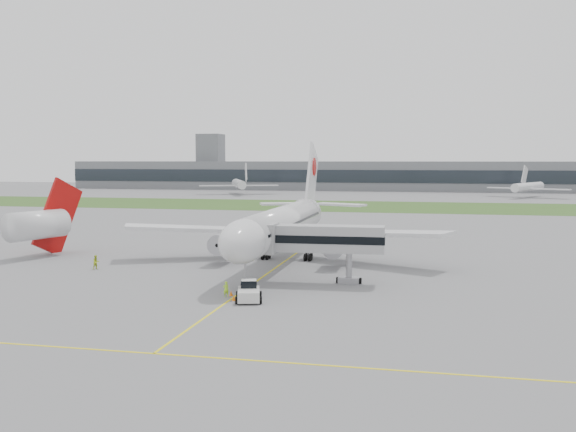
% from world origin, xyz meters
% --- Properties ---
extents(ground, '(600.00, 600.00, 0.00)m').
position_xyz_m(ground, '(0.00, 0.00, 0.00)').
color(ground, gray).
rests_on(ground, ground).
extents(apron_markings, '(70.00, 70.00, 0.04)m').
position_xyz_m(apron_markings, '(0.00, -5.00, 0.00)').
color(apron_markings, yellow).
rests_on(apron_markings, ground).
extents(grass_strip, '(600.00, 50.00, 0.02)m').
position_xyz_m(grass_strip, '(0.00, 120.00, 0.01)').
color(grass_strip, '#385520').
rests_on(grass_strip, ground).
extents(terminal_building, '(320.00, 22.30, 14.00)m').
position_xyz_m(terminal_building, '(0.00, 229.87, 7.00)').
color(terminal_building, gray).
rests_on(terminal_building, ground).
extents(control_tower, '(12.00, 12.00, 56.00)m').
position_xyz_m(control_tower, '(-90.00, 232.00, 0.00)').
color(control_tower, gray).
rests_on(control_tower, ground).
extents(airliner, '(48.13, 53.95, 17.88)m').
position_xyz_m(airliner, '(0.00, 4.87, 5.66)').
color(airliner, silver).
rests_on(airliner, ground).
extents(pushback_tug, '(3.54, 4.46, 2.05)m').
position_xyz_m(pushback_tug, '(2.02, -20.64, 0.95)').
color(pushback_tug, silver).
rests_on(pushback_tug, ground).
extents(jet_bridge, '(15.49, 4.94, 7.17)m').
position_xyz_m(jet_bridge, '(7.10, -9.87, 5.30)').
color(jet_bridge, '#9C9C9E').
rests_on(jet_bridge, ground).
extents(safety_cone_left, '(0.42, 0.42, 0.58)m').
position_xyz_m(safety_cone_left, '(-0.50, -18.81, 0.29)').
color(safety_cone_left, orange).
rests_on(safety_cone_left, ground).
extents(safety_cone_right, '(0.41, 0.41, 0.57)m').
position_xyz_m(safety_cone_right, '(0.50, -21.04, 0.28)').
color(safety_cone_right, orange).
rests_on(safety_cone_right, ground).
extents(ground_crew_near, '(0.74, 0.70, 1.69)m').
position_xyz_m(ground_crew_near, '(-0.87, -19.43, 0.85)').
color(ground_crew_near, '#B4FF2A').
rests_on(ground_crew_near, ground).
extents(ground_crew_far, '(1.15, 1.20, 1.94)m').
position_xyz_m(ground_crew_far, '(-23.29, -6.57, 0.97)').
color(ground_crew_far, '#BCD523').
rests_on(ground_crew_far, ground).
extents(neighbor_aircraft, '(7.03, 15.64, 12.64)m').
position_xyz_m(neighbor_aircraft, '(-37.40, 2.23, 5.01)').
color(neighbor_aircraft, '#AE0B09').
rests_on(neighbor_aircraft, ground).
extents(distant_aircraft_left, '(42.50, 40.30, 12.93)m').
position_xyz_m(distant_aircraft_left, '(-59.22, 179.65, 0.00)').
color(distant_aircraft_left, silver).
rests_on(distant_aircraft_left, ground).
extents(distant_aircraft_right, '(41.07, 39.48, 12.13)m').
position_xyz_m(distant_aircraft_right, '(58.35, 180.50, 0.00)').
color(distant_aircraft_right, silver).
rests_on(distant_aircraft_right, ground).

